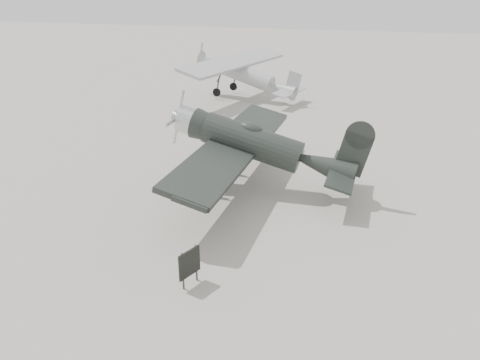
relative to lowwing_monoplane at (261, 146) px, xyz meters
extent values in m
plane|color=#A0998D|center=(-0.97, -5.58, -2.05)|extent=(160.00, 160.00, 0.00)
cylinder|color=black|center=(-0.39, 0.01, 0.07)|extent=(4.39, 1.52, 1.39)
cone|color=black|center=(2.87, -0.09, 0.12)|extent=(2.61, 1.36, 1.29)
cylinder|color=silver|center=(-3.41, 0.11, 0.07)|extent=(0.93, 1.25, 1.23)
cone|color=silver|center=(-4.00, 0.12, 0.07)|extent=(0.36, 0.56, 0.55)
cube|color=silver|center=(-3.93, 0.12, 0.07)|extent=(0.06, 0.18, 2.57)
ellipsoid|color=black|center=(-0.59, 0.02, 0.69)|extent=(1.11, 0.71, 0.46)
cube|color=black|center=(-1.09, 0.03, -0.27)|extent=(2.44, 11.93, 0.22)
cube|color=black|center=(3.66, -0.11, 0.17)|extent=(1.22, 4.19, 0.10)
cube|color=black|center=(3.81, -0.12, 1.01)|extent=(1.19, 0.14, 1.78)
cylinder|color=black|center=(-1.52, -1.29, -1.63)|extent=(0.68, 0.18, 0.67)
cylinder|color=black|center=(-1.44, 1.38, -1.63)|extent=(0.68, 0.18, 0.67)
cylinder|color=#333333|center=(-1.52, -1.29, -0.97)|extent=(0.11, 0.11, 1.39)
cylinder|color=#333333|center=(-1.44, 1.38, -0.97)|extent=(0.11, 0.11, 1.39)
cylinder|color=black|center=(3.91, -0.12, -0.30)|extent=(0.22, 0.09, 0.22)
cylinder|color=gray|center=(-5.74, 16.67, -0.01)|extent=(6.02, 2.75, 1.25)
cone|color=gray|center=(-1.91, 15.63, -0.01)|extent=(2.27, 1.63, 1.13)
cone|color=gray|center=(-8.91, 17.53, -0.01)|extent=(0.96, 1.32, 1.18)
cube|color=gray|center=(-9.35, 17.65, -0.01)|extent=(0.10, 0.17, 2.49)
cube|color=gray|center=(-6.18, 16.79, 0.69)|extent=(5.34, 12.60, 0.20)
cube|color=gray|center=(-1.36, 15.49, 0.05)|extent=(1.99, 3.99, 0.09)
cube|color=gray|center=(-1.25, 15.46, 0.78)|extent=(1.01, 0.35, 1.47)
cylinder|color=black|center=(-6.94, 15.71, -1.73)|extent=(0.65, 0.32, 0.63)
cylinder|color=black|center=(-6.29, 18.11, -1.73)|extent=(0.65, 0.32, 0.63)
cylinder|color=#333333|center=(-6.94, 15.71, -1.09)|extent=(0.13, 0.13, 1.36)
cylinder|color=#333333|center=(-6.29, 18.11, -1.09)|extent=(0.13, 0.13, 1.36)
cylinder|color=black|center=(-1.14, 15.43, -0.35)|extent=(0.22, 0.13, 0.20)
cylinder|color=#333333|center=(-0.51, -7.85, -1.41)|extent=(0.08, 0.08, 1.26)
cylinder|color=#333333|center=(-0.29, -7.31, -1.41)|extent=(0.08, 0.08, 1.26)
cube|color=black|center=(-0.40, -7.58, -1.27)|extent=(0.39, 0.83, 0.88)
cube|color=beige|center=(-0.43, -7.56, -1.22)|extent=(0.27, 0.63, 0.18)
camera|label=1|loc=(4.33, -18.72, 6.61)|focal=35.00mm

